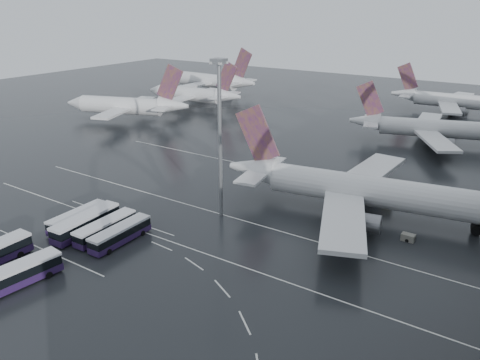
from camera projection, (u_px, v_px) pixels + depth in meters
The scene contains 21 objects.
ground at pixel (219, 251), 78.16m from camera, with size 420.00×420.00×0.00m, color black.
lane_marking_near at pixel (212, 256), 76.60m from camera, with size 120.00×0.25×0.01m, color silver.
lane_marking_mid at pixel (257, 225), 87.50m from camera, with size 120.00×0.25×0.01m, color silver.
lane_marking_far at pixel (320, 180), 109.32m from camera, with size 120.00×0.25×0.01m, color silver.
bus_bay_line_south at pixel (47, 251), 78.10m from camera, with size 28.00×0.25×0.01m, color silver.
bus_bay_line_north at pixel (119, 217), 90.56m from camera, with size 28.00×0.25×0.01m, color silver.
airliner_main at pixel (364, 191), 89.86m from camera, with size 58.85×51.05×19.95m.
airliner_gate_b at pixel (435, 129), 136.39m from camera, with size 49.92×44.32×17.71m.
airliner_gate_c at pixel (456, 101), 174.63m from camera, with size 49.53×45.63×17.65m.
jet_remote_west at pixel (129, 106), 163.05m from camera, with size 45.17×36.75×20.08m.
jet_remote_mid at pixel (195, 95), 184.87m from camera, with size 43.32×34.90×18.87m.
jet_remote_far at pixel (212, 81), 212.66m from camera, with size 48.57×39.09×21.20m.
bus_row_near_a at pixel (78, 218), 86.31m from camera, with size 3.27×12.38×3.03m.
bus_row_near_b at pixel (86, 223), 83.91m from camera, with size 4.07×14.10×3.43m.
bus_row_near_c at pixel (105, 228), 82.45m from camera, with size 3.25×12.58×3.08m.
bus_row_near_d at pixel (120, 234), 80.36m from camera, with size 3.14×12.39×3.04m.
bus_row_far_c at pixel (14, 276), 67.55m from camera, with size 4.64×14.04×3.39m.
floodlight_mast at pixel (220, 121), 84.77m from camera, with size 2.29×2.29×29.87m.
gse_cart_belly_a at pixel (353, 234), 82.82m from camera, with size 2.17×1.28×1.18m, color gold.
gse_cart_belly_d at pixel (408, 237), 81.37m from camera, with size 2.29×1.35×1.25m, color slate.
gse_cart_belly_e at pixel (387, 203), 95.53m from camera, with size 1.91×1.13×1.04m, color gold.
Camera 1 is at (40.94, -55.47, 38.85)m, focal length 35.00 mm.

